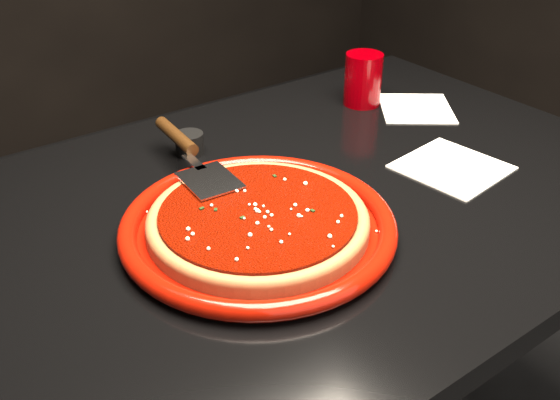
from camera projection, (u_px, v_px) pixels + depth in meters
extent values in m
cube|color=black|center=(296.00, 364.00, 1.18)|extent=(1.20, 0.80, 0.75)
cylinder|color=#760A03|center=(258.00, 225.00, 0.88)|extent=(0.48, 0.48, 0.03)
cylinder|color=brown|center=(258.00, 223.00, 0.88)|extent=(0.38, 0.38, 0.02)
torus|color=brown|center=(258.00, 218.00, 0.87)|extent=(0.38, 0.38, 0.02)
cylinder|color=#640A00|center=(258.00, 215.00, 0.87)|extent=(0.34, 0.34, 0.01)
cylinder|color=#7D0004|center=(363.00, 79.00, 1.27)|extent=(0.09, 0.09, 0.11)
cube|color=white|center=(452.00, 167.00, 1.05)|extent=(0.18, 0.18, 0.00)
cube|color=white|center=(416.00, 108.00, 1.27)|extent=(0.20, 0.20, 0.00)
cylinder|color=black|center=(190.00, 143.00, 1.09)|extent=(0.06, 0.06, 0.04)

